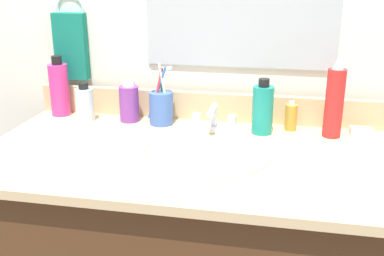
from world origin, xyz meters
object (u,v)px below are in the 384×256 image
(bottle_oil_amber, at_px, (291,117))
(bottle_spray_red, at_px, (334,101))
(bottle_mouthwash_teal, at_px, (263,109))
(faucet, at_px, (213,121))
(cup_blue_plastic, at_px, (161,106))
(bottle_gel_clear, at_px, (85,104))
(soap_bar, at_px, (361,132))
(hand_towel, at_px, (71,46))
(bottle_cream_purple, at_px, (129,103))
(bottle_soap_pink, at_px, (59,89))

(bottle_oil_amber, bearing_deg, bottle_spray_red, -16.69)
(bottle_oil_amber, xyz_separation_m, bottle_mouthwash_teal, (-0.08, -0.05, 0.03))
(faucet, height_order, bottle_oil_amber, bottle_oil_amber)
(bottle_spray_red, relative_size, cup_blue_plastic, 1.21)
(bottle_gel_clear, height_order, soap_bar, bottle_gel_clear)
(faucet, height_order, bottle_gel_clear, bottle_gel_clear)
(hand_towel, distance_m, cup_blue_plastic, 0.38)
(hand_towel, distance_m, faucet, 0.55)
(bottle_spray_red, relative_size, bottle_cream_purple, 1.79)
(hand_towel, distance_m, bottle_mouthwash_teal, 0.68)
(bottle_oil_amber, height_order, cup_blue_plastic, cup_blue_plastic)
(bottle_spray_red, height_order, soap_bar, bottle_spray_red)
(bottle_oil_amber, height_order, bottle_mouthwash_teal, bottle_mouthwash_teal)
(bottle_spray_red, bearing_deg, bottle_gel_clear, 179.80)
(hand_towel, relative_size, bottle_gel_clear, 1.76)
(bottle_oil_amber, height_order, soap_bar, bottle_oil_amber)
(faucet, xyz_separation_m, soap_bar, (0.44, 0.03, -0.02))
(hand_towel, bearing_deg, bottle_oil_amber, -5.82)
(cup_blue_plastic, xyz_separation_m, soap_bar, (0.61, 0.01, -0.05))
(bottle_spray_red, relative_size, bottle_gel_clear, 1.89)
(bottle_oil_amber, relative_size, bottle_gel_clear, 0.72)
(bottle_cream_purple, height_order, cup_blue_plastic, cup_blue_plastic)
(hand_towel, xyz_separation_m, bottle_oil_amber, (0.74, -0.07, -0.18))
(soap_bar, bearing_deg, bottle_oil_amber, 175.69)
(bottle_cream_purple, xyz_separation_m, bottle_soap_pink, (-0.25, 0.02, 0.03))
(cup_blue_plastic, bearing_deg, bottle_cream_purple, 174.81)
(bottle_soap_pink, bearing_deg, bottle_spray_red, -2.86)
(hand_towel, height_order, bottle_cream_purple, hand_towel)
(hand_towel, xyz_separation_m, bottle_spray_red, (0.85, -0.11, -0.11))
(hand_towel, xyz_separation_m, bottle_cream_purple, (0.22, -0.09, -0.16))
(bottle_oil_amber, relative_size, bottle_soap_pink, 0.45)
(bottle_mouthwash_teal, xyz_separation_m, soap_bar, (0.29, 0.03, -0.06))
(bottle_spray_red, distance_m, bottle_cream_purple, 0.63)
(bottle_cream_purple, height_order, soap_bar, bottle_cream_purple)
(hand_towel, bearing_deg, soap_bar, -5.49)
(soap_bar, bearing_deg, bottle_spray_red, -166.96)
(bottle_oil_amber, xyz_separation_m, cup_blue_plastic, (-0.40, -0.02, 0.02))
(bottle_spray_red, xyz_separation_m, bottle_gel_clear, (-0.77, 0.00, -0.05))
(hand_towel, relative_size, bottle_cream_purple, 1.66)
(bottle_soap_pink, bearing_deg, bottle_gel_clear, -21.34)
(bottle_cream_purple, distance_m, bottle_gel_clear, 0.14)
(bottle_spray_red, distance_m, cup_blue_plastic, 0.52)
(bottle_spray_red, relative_size, bottle_mouthwash_teal, 1.42)
(hand_towel, relative_size, cup_blue_plastic, 1.12)
(bottle_gel_clear, xyz_separation_m, soap_bar, (0.86, 0.02, -0.04))
(faucet, relative_size, bottle_soap_pink, 0.80)
(bottle_oil_amber, xyz_separation_m, soap_bar, (0.21, -0.02, -0.03))
(cup_blue_plastic, distance_m, soap_bar, 0.61)
(bottle_oil_amber, distance_m, bottle_soap_pink, 0.76)
(bottle_cream_purple, distance_m, bottle_soap_pink, 0.25)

